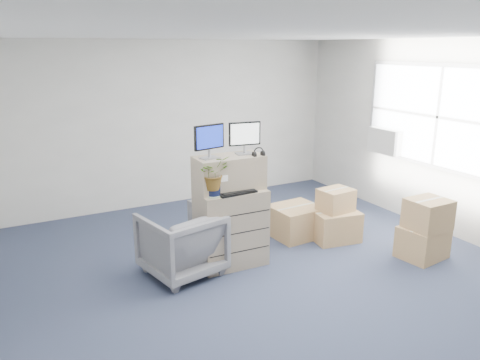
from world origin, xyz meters
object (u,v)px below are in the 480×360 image
Objects in this scene: filing_cabinet_lower at (231,227)px; potted_plant at (213,178)px; water_bottle at (237,179)px; monitor_left at (209,140)px; monitor_right at (245,136)px; keyboard at (236,192)px; office_chair at (181,240)px.

potted_plant reaches higher than filing_cabinet_lower.
potted_plant is (-0.39, -0.13, 0.10)m from water_bottle.
filing_cabinet_lower is at bearing -170.70° from water_bottle.
water_bottle is (0.10, 0.02, 0.62)m from filing_cabinet_lower.
monitor_left is 1.58× the size of water_bottle.
potted_plant is at bearing -153.72° from monitor_right.
water_bottle is at bearing 56.63° from keyboard.
filing_cabinet_lower is 1.13× the size of office_chair.
monitor_right is (0.48, 0.01, -0.00)m from monitor_left.
potted_plant reaches higher than keyboard.
monitor_right reaches higher than filing_cabinet_lower.
monitor_left is at bearing 140.76° from keyboard.
filing_cabinet_lower is 2.02× the size of keyboard.
potted_plant is at bearing -112.31° from monitor_left.
monitor_left is 0.71m from keyboard.
keyboard is (0.26, -0.19, -0.63)m from monitor_left.
keyboard is at bearing -129.52° from monitor_right.
filing_cabinet_lower is 2.15× the size of potted_plant.
keyboard is 0.56× the size of office_chair.
office_chair is (-0.87, -0.01, -1.19)m from monitor_right.
keyboard is at bearing -120.94° from water_bottle.
filing_cabinet_lower is 0.63m from water_bottle.
filing_cabinet_lower reaches higher than office_chair.
office_chair is at bearing 178.44° from water_bottle.
water_bottle is (0.36, -0.03, -0.52)m from monitor_left.
monitor_left is (-0.26, 0.04, 1.14)m from filing_cabinet_lower.
water_bottle is at bearing -155.66° from monitor_right.
monitor_left is at bearing 169.03° from office_chair.
keyboard is 1.06× the size of potted_plant.
monitor_right is 0.70m from keyboard.
monitor_right is at bearing 16.11° from water_bottle.
monitor_left is 0.89× the size of potted_plant.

